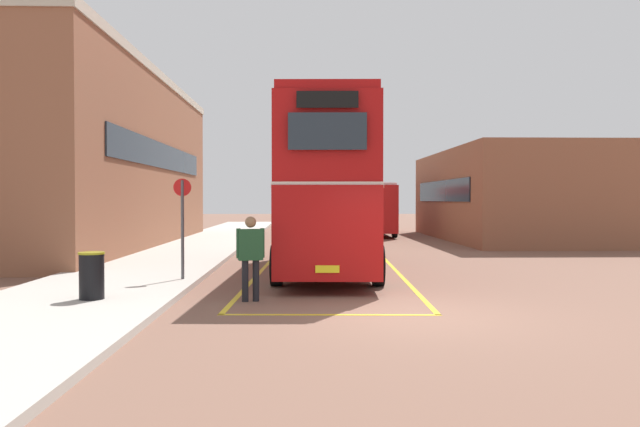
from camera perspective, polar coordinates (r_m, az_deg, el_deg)
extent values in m
plane|color=brown|center=(26.26, 2.61, -3.40)|extent=(135.60, 135.60, 0.00)
cube|color=#B2ADA3|center=(28.96, -10.70, -2.85)|extent=(4.00, 57.60, 0.14)
cube|color=brown|center=(30.43, -18.32, 4.11)|extent=(5.11, 22.54, 7.36)
cube|color=#232D38|center=(29.80, -13.54, 4.91)|extent=(0.06, 17.13, 1.10)
cube|color=#BCB29E|center=(30.86, -18.37, 11.28)|extent=(5.23, 22.66, 0.36)
cube|color=brown|center=(36.22, 17.24, 1.53)|extent=(8.51, 15.80, 4.68)
cube|color=#19232D|center=(35.08, 10.60, 1.96)|extent=(0.06, 12.01, 1.10)
cylinder|color=black|center=(22.44, -2.54, -2.92)|extent=(0.32, 1.01, 1.00)
cylinder|color=black|center=(22.44, 3.86, -2.92)|extent=(0.32, 1.01, 1.00)
cylinder|color=black|center=(16.04, -3.83, -4.60)|extent=(0.32, 1.01, 1.00)
cylinder|color=black|center=(16.04, 5.14, -4.60)|extent=(0.32, 1.01, 1.00)
cube|color=#A80F0F|center=(19.14, 0.66, -0.94)|extent=(2.81, 10.45, 2.10)
cube|color=#A80F0F|center=(19.17, 0.66, 5.34)|extent=(2.80, 10.25, 2.10)
cube|color=#A80F0F|center=(19.29, 0.66, 8.75)|extent=(2.70, 10.14, 0.20)
cube|color=silver|center=(19.13, 0.66, 2.20)|extent=(2.84, 10.35, 0.14)
cube|color=#232D38|center=(19.17, -3.02, -0.04)|extent=(0.35, 8.50, 0.84)
cube|color=#232D38|center=(19.22, -3.03, 5.63)|extent=(0.35, 8.50, 0.84)
cube|color=#232D38|center=(19.17, 4.34, -0.05)|extent=(0.35, 8.50, 0.84)
cube|color=#232D38|center=(19.22, 4.35, 5.62)|extent=(0.35, 8.50, 0.84)
cube|color=#232D38|center=(14.00, 0.66, 7.26)|extent=(1.70, 0.10, 0.80)
cube|color=black|center=(14.08, 0.66, 10.01)|extent=(1.33, 0.09, 0.36)
cube|color=#232D38|center=(24.33, 0.66, 0.47)|extent=(1.94, 0.11, 1.00)
cube|color=yellow|center=(14.00, 0.65, -4.92)|extent=(0.52, 0.05, 0.16)
cylinder|color=black|center=(41.98, 2.16, -1.02)|extent=(0.27, 0.92, 0.92)
cylinder|color=black|center=(42.19, 5.54, -1.02)|extent=(0.27, 0.92, 0.92)
cylinder|color=black|center=(36.22, 2.68, -1.39)|extent=(0.27, 0.92, 0.92)
cylinder|color=black|center=(36.46, 6.58, -1.38)|extent=(0.27, 0.92, 0.92)
cube|color=#B71414|center=(39.16, 4.22, 0.48)|extent=(2.48, 9.65, 2.60)
cube|color=silver|center=(39.16, 4.22, 2.47)|extent=(2.34, 9.26, 0.12)
cube|color=#232D38|center=(39.06, 2.43, 0.99)|extent=(0.09, 7.70, 0.96)
cube|color=#232D38|center=(39.29, 6.00, 0.99)|extent=(0.09, 7.70, 0.96)
cube|color=#232D38|center=(43.97, 3.64, 0.96)|extent=(1.93, 0.06, 1.10)
cylinder|color=black|center=(13.69, -5.66, -5.90)|extent=(0.14, 0.14, 0.87)
cylinder|color=black|center=(13.65, -6.61, -5.92)|extent=(0.14, 0.14, 0.87)
cube|color=#1E4728|center=(13.60, -6.14, -2.74)|extent=(0.54, 0.33, 0.65)
cylinder|color=#1E4728|center=(13.63, -5.09, -2.59)|extent=(0.09, 0.09, 0.62)
cylinder|color=#1E4728|center=(13.56, -7.20, -2.62)|extent=(0.09, 0.09, 0.62)
sphere|color=#8C6647|center=(13.55, -6.13, -0.76)|extent=(0.23, 0.23, 0.23)
cylinder|color=black|center=(13.76, -19.46, -5.26)|extent=(0.49, 0.49, 0.90)
cylinder|color=olive|center=(13.72, -19.47, -3.31)|extent=(0.52, 0.52, 0.04)
cylinder|color=#4C4C51|center=(16.55, -12.01, -1.40)|extent=(0.08, 0.08, 2.47)
cylinder|color=red|center=(16.54, -12.03, 2.27)|extent=(0.44, 0.13, 0.44)
cube|color=gold|center=(18.32, -5.55, -5.43)|extent=(0.58, 12.37, 0.01)
cube|color=gold|center=(18.33, 7.10, -5.43)|extent=(0.58, 12.37, 0.01)
cube|color=gold|center=(12.09, 0.84, -8.90)|extent=(4.14, 0.28, 0.01)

